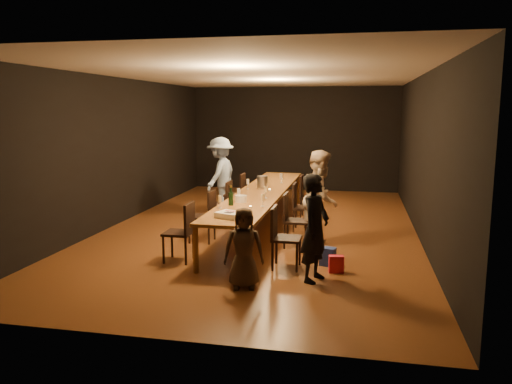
% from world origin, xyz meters
% --- Properties ---
extents(ground, '(10.00, 10.00, 0.00)m').
position_xyz_m(ground, '(0.00, 0.00, 0.00)').
color(ground, '#4B2E12').
rests_on(ground, ground).
extents(room_shell, '(6.04, 10.04, 3.02)m').
position_xyz_m(room_shell, '(0.00, 0.00, 2.08)').
color(room_shell, black).
rests_on(room_shell, ground).
extents(table, '(0.90, 6.00, 0.75)m').
position_xyz_m(table, '(0.00, 0.00, 0.70)').
color(table, brown).
rests_on(table, ground).
extents(chair_right_0, '(0.42, 0.42, 0.93)m').
position_xyz_m(chair_right_0, '(0.85, -2.40, 0.47)').
color(chair_right_0, black).
rests_on(chair_right_0, ground).
extents(chair_right_1, '(0.42, 0.42, 0.93)m').
position_xyz_m(chair_right_1, '(0.85, -1.20, 0.47)').
color(chair_right_1, black).
rests_on(chair_right_1, ground).
extents(chair_right_2, '(0.42, 0.42, 0.93)m').
position_xyz_m(chair_right_2, '(0.85, 0.00, 0.47)').
color(chair_right_2, black).
rests_on(chair_right_2, ground).
extents(chair_right_3, '(0.42, 0.42, 0.93)m').
position_xyz_m(chair_right_3, '(0.85, 1.20, 0.47)').
color(chair_right_3, black).
rests_on(chair_right_3, ground).
extents(chair_left_0, '(0.42, 0.42, 0.93)m').
position_xyz_m(chair_left_0, '(-0.85, -2.40, 0.47)').
color(chair_left_0, black).
rests_on(chair_left_0, ground).
extents(chair_left_1, '(0.42, 0.42, 0.93)m').
position_xyz_m(chair_left_1, '(-0.85, -1.20, 0.47)').
color(chair_left_1, black).
rests_on(chair_left_1, ground).
extents(chair_left_2, '(0.42, 0.42, 0.93)m').
position_xyz_m(chair_left_2, '(-0.85, 0.00, 0.47)').
color(chair_left_2, black).
rests_on(chair_left_2, ground).
extents(chair_left_3, '(0.42, 0.42, 0.93)m').
position_xyz_m(chair_left_3, '(-0.85, 1.20, 0.47)').
color(chair_left_3, black).
rests_on(chair_left_3, ground).
extents(woman_birthday, '(0.51, 0.63, 1.49)m').
position_xyz_m(woman_birthday, '(1.31, -2.87, 0.75)').
color(woman_birthday, black).
rests_on(woman_birthday, ground).
extents(woman_tan, '(0.73, 0.88, 1.67)m').
position_xyz_m(woman_tan, '(1.24, -1.00, 0.83)').
color(woman_tan, beige).
rests_on(woman_tan, ground).
extents(man_blue, '(0.82, 1.20, 1.72)m').
position_xyz_m(man_blue, '(-1.25, 1.49, 0.86)').
color(man_blue, '#92B2E2').
rests_on(man_blue, ground).
extents(child, '(0.59, 0.45, 1.09)m').
position_xyz_m(child, '(0.42, -3.34, 0.54)').
color(child, '#3D2F22').
rests_on(child, ground).
extents(gift_bag_red, '(0.23, 0.15, 0.25)m').
position_xyz_m(gift_bag_red, '(1.59, -2.47, 0.13)').
color(gift_bag_red, red).
rests_on(gift_bag_red, ground).
extents(gift_bag_blue, '(0.26, 0.21, 0.28)m').
position_xyz_m(gift_bag_blue, '(1.45, -2.17, 0.14)').
color(gift_bag_blue, '#243D9C').
rests_on(gift_bag_blue, ground).
extents(birthday_cake, '(0.45, 0.41, 0.09)m').
position_xyz_m(birthday_cake, '(-0.00, -2.48, 0.79)').
color(birthday_cake, white).
rests_on(birthday_cake, table).
extents(plate_stack, '(0.22, 0.22, 0.12)m').
position_xyz_m(plate_stack, '(-0.13, -1.21, 0.81)').
color(plate_stack, white).
rests_on(plate_stack, table).
extents(champagne_bottle, '(0.10, 0.10, 0.34)m').
position_xyz_m(champagne_bottle, '(-0.22, -1.53, 0.92)').
color(champagne_bottle, black).
rests_on(champagne_bottle, table).
extents(ice_bucket, '(0.23, 0.23, 0.24)m').
position_xyz_m(ice_bucket, '(-0.07, 0.46, 0.87)').
color(ice_bucket, '#B4B4B9').
rests_on(ice_bucket, table).
extents(wineglass_0, '(0.06, 0.06, 0.21)m').
position_xyz_m(wineglass_0, '(-0.34, -1.81, 0.85)').
color(wineglass_0, beige).
rests_on(wineglass_0, table).
extents(wineglass_1, '(0.06, 0.06, 0.21)m').
position_xyz_m(wineglass_1, '(0.32, -1.51, 0.85)').
color(wineglass_1, beige).
rests_on(wineglass_1, table).
extents(wineglass_2, '(0.06, 0.06, 0.21)m').
position_xyz_m(wineglass_2, '(-0.21, -1.02, 0.85)').
color(wineglass_2, silver).
rests_on(wineglass_2, table).
extents(wineglass_3, '(0.06, 0.06, 0.21)m').
position_xyz_m(wineglass_3, '(0.22, -0.73, 0.85)').
color(wineglass_3, beige).
rests_on(wineglass_3, table).
extents(wineglass_4, '(0.06, 0.06, 0.21)m').
position_xyz_m(wineglass_4, '(-0.32, 0.23, 0.85)').
color(wineglass_4, silver).
rests_on(wineglass_4, table).
extents(wineglass_5, '(0.06, 0.06, 0.21)m').
position_xyz_m(wineglass_5, '(0.21, 1.21, 0.85)').
color(wineglass_5, silver).
rests_on(wineglass_5, table).
extents(tealight_near, '(0.05, 0.05, 0.03)m').
position_xyz_m(tealight_near, '(0.15, -1.71, 0.77)').
color(tealight_near, '#B2B7B2').
rests_on(tealight_near, table).
extents(tealight_mid, '(0.05, 0.05, 0.03)m').
position_xyz_m(tealight_mid, '(0.15, 0.10, 0.77)').
color(tealight_mid, '#B2B7B2').
rests_on(tealight_mid, table).
extents(tealight_far, '(0.05, 0.05, 0.03)m').
position_xyz_m(tealight_far, '(0.15, 1.73, 0.77)').
color(tealight_far, '#B2B7B2').
rests_on(tealight_far, table).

